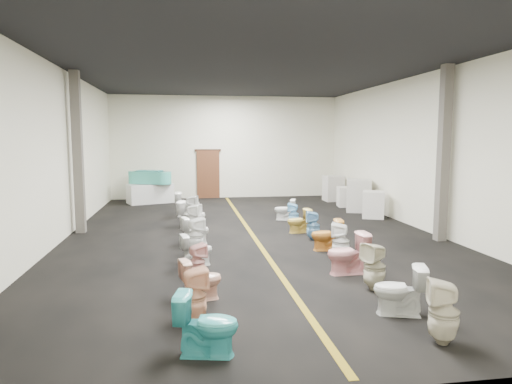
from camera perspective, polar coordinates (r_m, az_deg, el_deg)
floor at (r=12.73m, az=-0.52°, el=-5.30°), size 16.00×16.00×0.00m
ceiling at (r=12.59m, az=-0.54°, el=15.17°), size 16.00×16.00×0.00m
wall_back at (r=20.41m, az=-3.79°, el=5.60°), size 10.00×0.00×10.00m
wall_front at (r=4.70m, az=13.73°, el=1.51°), size 10.00×0.00×10.00m
wall_left at (r=12.74m, az=-23.45°, el=4.36°), size 0.00×16.00×16.00m
wall_right at (r=14.08m, az=20.12°, el=4.68°), size 0.00×16.00×16.00m
aisle_stripe at (r=12.73m, az=-0.52°, el=-5.28°), size 0.12×15.60×0.01m
back_door at (r=20.35m, az=-6.00°, el=2.20°), size 1.00×0.10×2.10m
door_frame at (r=20.30m, az=-6.04°, el=5.21°), size 1.15×0.08×0.10m
column_left at (r=13.65m, az=-21.38°, el=4.58°), size 0.25×0.25×4.50m
column_right at (r=12.66m, az=22.41°, el=4.39°), size 0.25×0.25×4.50m
display_table at (r=19.24m, az=-13.09°, el=-0.17°), size 1.97×1.46×0.79m
bathtub at (r=19.17m, az=-13.14°, el=1.83°), size 1.76×1.14×0.55m
appliance_crate_a at (r=15.74m, az=14.47°, el=-1.54°), size 0.92×0.92×0.89m
appliance_crate_b at (r=16.95m, az=12.69°, el=-0.45°), size 1.08×1.08×1.16m
appliance_crate_c at (r=18.11m, az=11.26°, el=-0.59°), size 0.77×0.77×0.77m
appliance_crate_d at (r=19.62m, az=9.64°, el=0.45°), size 0.77×0.77×1.07m
toilet_left_0 at (r=5.85m, az=-6.15°, el=-16.12°), size 0.85×0.59×0.79m
toilet_left_1 at (r=6.77m, az=-7.77°, el=-12.73°), size 0.45×0.44×0.82m
toilet_left_2 at (r=7.70m, az=-6.90°, el=-10.78°), size 0.76×0.54×0.70m
toilet_left_3 at (r=8.70m, az=-7.40°, el=-8.70°), size 0.42×0.42×0.70m
toilet_left_4 at (r=9.69m, az=-7.43°, el=-7.17°), size 0.73×0.51×0.67m
toilet_left_5 at (r=10.71m, az=-7.57°, el=-5.40°), size 0.48×0.48×0.83m
toilet_left_6 at (r=11.60m, az=-7.58°, el=-4.79°), size 0.77×0.57×0.70m
toilet_left_7 at (r=12.68m, az=-7.83°, el=-3.43°), size 0.51×0.51×0.86m
toilet_left_8 at (r=13.56m, az=-8.04°, el=-2.85°), size 0.90×0.64×0.82m
toilet_left_9 at (r=14.56m, az=-8.10°, el=-2.11°), size 0.48×0.47×0.86m
toilet_left_10 at (r=15.67m, az=-8.53°, el=-1.53°), size 0.87×0.55×0.84m
toilet_right_0 at (r=6.55m, az=22.40°, el=-13.71°), size 0.50×0.50×0.86m
toilet_right_1 at (r=7.35m, az=17.48°, el=-11.61°), size 0.85×0.64×0.77m
toilet_right_2 at (r=8.35m, az=14.59°, el=-9.00°), size 0.51×0.50×0.85m
toilet_right_3 at (r=9.19m, az=11.38°, el=-7.54°), size 0.82×0.48×0.83m
toilet_right_4 at (r=10.18m, az=10.53°, el=-6.10°), size 0.50×0.50×0.83m
toilet_right_5 at (r=11.01m, az=8.83°, el=-5.32°), size 0.77×0.48×0.75m
toilet_right_6 at (r=12.04m, az=7.16°, el=-4.19°), size 0.41×0.40×0.77m
toilet_right_7 at (r=12.92m, az=5.39°, el=-3.62°), size 0.71×0.46×0.68m
toilet_right_8 at (r=13.95m, az=4.72°, el=-2.80°), size 0.42×0.42×0.70m
toilet_right_9 at (r=14.88m, az=3.63°, el=-2.20°), size 0.76×0.57×0.69m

